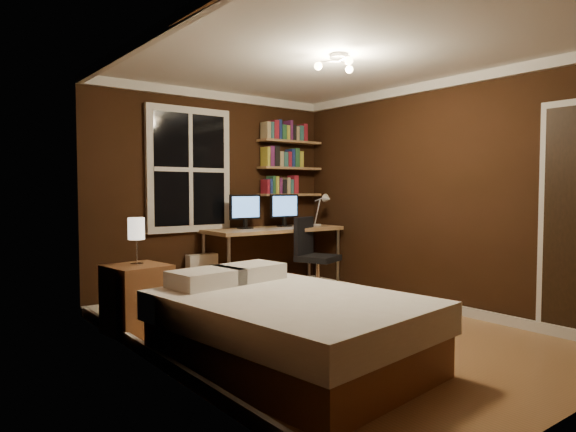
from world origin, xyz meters
TOP-DOWN VIEW (x-y plane):
  - floor at (0.00, 0.00)m, footprint 4.20×4.20m
  - wall_back at (0.00, 2.10)m, footprint 3.20×0.04m
  - wall_left at (-1.60, 0.00)m, footprint 0.04×4.20m
  - wall_right at (1.60, 0.00)m, footprint 0.04×4.20m
  - ceiling at (0.00, 0.00)m, footprint 3.20×4.20m
  - window at (-0.35, 2.06)m, footprint 1.06×0.06m
  - ceiling_fixture at (0.00, -0.10)m, footprint 0.44×0.44m
  - bookshelf_lower at (1.08, 1.98)m, footprint 0.92×0.22m
  - books_row_lower at (1.08, 1.98)m, footprint 0.54×0.16m
  - bookshelf_middle at (1.08, 1.98)m, footprint 0.92×0.22m
  - books_row_middle at (1.08, 1.98)m, footprint 0.54×0.16m
  - bookshelf_upper at (1.08, 1.98)m, footprint 0.92×0.22m
  - books_row_upper at (1.08, 1.98)m, footprint 0.66×0.16m
  - bed at (-0.81, -0.43)m, footprint 1.65×2.13m
  - nightstand at (-1.36, 1.13)m, footprint 0.57×0.57m
  - bedside_lamp at (-1.36, 1.13)m, footprint 0.15×0.15m
  - radiator at (-0.23, 2.00)m, footprint 0.37×0.13m
  - desk at (0.64, 1.75)m, footprint 1.77×0.66m
  - monitor_left at (0.28, 1.84)m, footprint 0.43×0.12m
  - monitor_right at (0.88, 1.84)m, footprint 0.43×0.12m
  - desk_lamp at (1.33, 1.63)m, footprint 0.14×0.32m
  - office_chair at (0.94, 1.31)m, footprint 0.57×0.57m

SIDE VIEW (x-z plane):
  - floor at x=0.00m, z-range 0.00..0.00m
  - radiator at x=-0.23m, z-range 0.00..0.55m
  - bed at x=-0.81m, z-range -0.05..0.62m
  - nightstand at x=-1.36m, z-range 0.00..0.63m
  - office_chair at x=0.94m, z-range -0.12..0.86m
  - desk at x=0.64m, z-range 0.36..1.20m
  - bedside_lamp at x=-1.36m, z-range 0.63..1.06m
  - monitor_left at x=0.28m, z-range 0.84..1.26m
  - monitor_right at x=0.88m, z-range 0.84..1.26m
  - desk_lamp at x=1.33m, z-range 0.84..1.28m
  - wall_back at x=0.00m, z-range 0.00..2.50m
  - wall_left at x=-1.60m, z-range 0.00..2.50m
  - wall_right at x=1.60m, z-range 0.00..2.50m
  - bookshelf_lower at x=1.08m, z-range 1.24..1.26m
  - books_row_lower at x=1.08m, z-range 1.26..1.49m
  - window at x=-0.35m, z-range 0.82..2.28m
  - bookshelf_middle at x=1.08m, z-range 1.59..1.61m
  - books_row_middle at x=1.08m, z-range 1.61..1.84m
  - bookshelf_upper at x=1.08m, z-range 1.94..1.96m
  - books_row_upper at x=1.08m, z-range 1.96..2.20m
  - ceiling_fixture at x=0.00m, z-range 2.31..2.49m
  - ceiling at x=0.00m, z-range 2.49..2.51m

